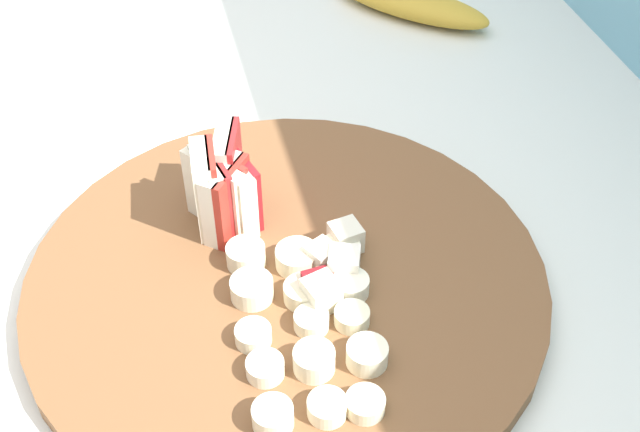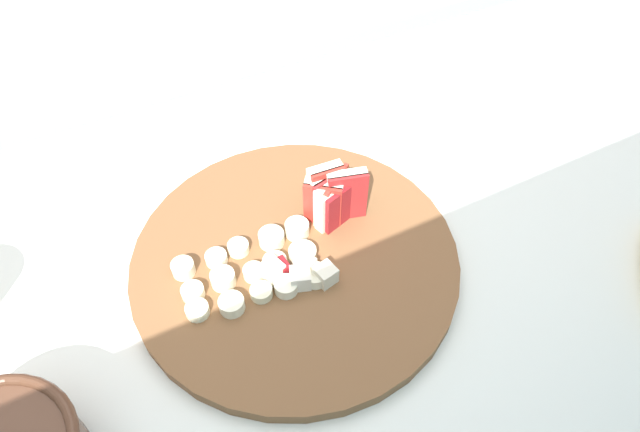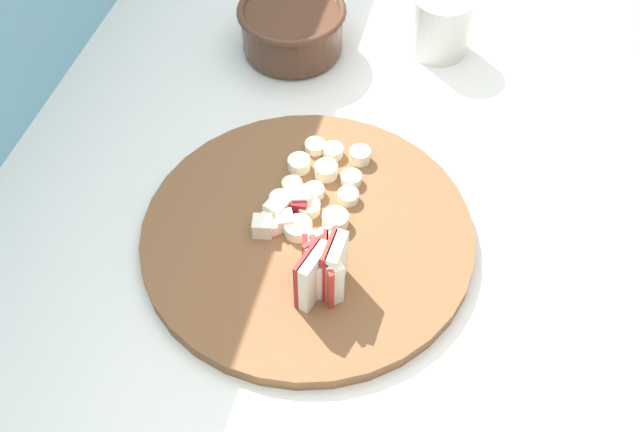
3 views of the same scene
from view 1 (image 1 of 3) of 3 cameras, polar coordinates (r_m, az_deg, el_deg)
The scene contains 5 objects.
cutting_board at distance 0.55m, azimuth -2.69°, elevation -4.65°, with size 0.35×0.35×0.02m, color brown.
apple_wedge_fan at distance 0.57m, azimuth -6.98°, elevation 1.93°, with size 0.07×0.05×0.07m.
apple_dice_pile at distance 0.54m, azimuth 0.83°, elevation -3.64°, with size 0.07×0.05×0.02m.
banana_slice_rows at distance 0.51m, azimuth -1.21°, elevation -7.11°, with size 0.16×0.10×0.02m.
banana_peel at distance 0.86m, azimuth 6.51°, elevation 14.75°, with size 0.17×0.05×0.03m, color gold.
Camera 1 is at (0.43, -0.07, 1.33)m, focal length 45.17 mm.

